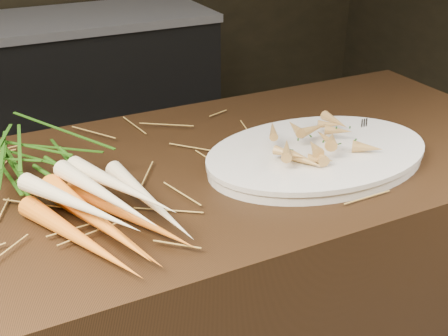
% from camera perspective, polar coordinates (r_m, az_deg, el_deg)
% --- Properties ---
extents(back_counter, '(1.82, 0.62, 0.84)m').
position_cam_1_polar(back_counter, '(3.06, -18.33, 6.38)').
color(back_counter, black).
rests_on(back_counter, ground).
extents(straw_bedding, '(1.40, 0.60, 0.02)m').
position_cam_1_polar(straw_bedding, '(1.12, -20.43, -3.38)').
color(straw_bedding, olive).
rests_on(straw_bedding, main_counter).
extents(root_veg_bunch, '(0.35, 0.59, 0.11)m').
position_cam_1_polar(root_veg_bunch, '(1.10, -16.82, -1.01)').
color(root_veg_bunch, orange).
rests_on(root_veg_bunch, main_counter).
extents(serving_platter, '(0.51, 0.35, 0.03)m').
position_cam_1_polar(serving_platter, '(1.23, 9.46, 1.12)').
color(serving_platter, white).
rests_on(serving_platter, main_counter).
extents(roasted_veg_heap, '(0.25, 0.18, 0.06)m').
position_cam_1_polar(roasted_veg_heap, '(1.21, 9.61, 2.86)').
color(roasted_veg_heap, '#B68244').
rests_on(roasted_veg_heap, serving_platter).
extents(serving_fork, '(0.14, 0.15, 0.00)m').
position_cam_1_polar(serving_fork, '(1.31, 16.55, 2.77)').
color(serving_fork, silver).
rests_on(serving_fork, serving_platter).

